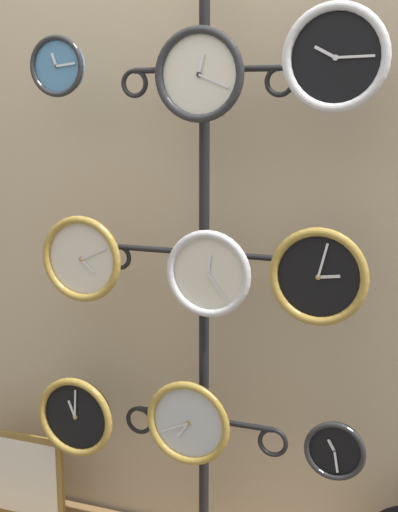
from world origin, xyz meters
TOP-DOWN VIEW (x-y plane):
  - shop_wall at (0.00, 0.57)m, footprint 4.40×0.04m
  - display_stand at (0.00, 0.41)m, footprint 0.73×0.40m
  - clock_top_left at (-0.49, 0.33)m, footprint 0.20×0.04m
  - clock_top_center at (0.02, 0.32)m, footprint 0.29×0.04m
  - clock_top_right at (0.43, 0.32)m, footprint 0.31×0.04m
  - clock_middle_left at (-0.41, 0.31)m, footprint 0.30×0.04m
  - clock_middle_center at (0.05, 0.32)m, footprint 0.29×0.04m
  - clock_middle_right at (0.41, 0.30)m, footprint 0.30×0.04m
  - clock_bottom_left at (-0.47, 0.33)m, footprint 0.30×0.04m
  - clock_bottom_center at (-0.02, 0.31)m, footprint 0.30×0.04m
  - clock_bottom_right at (0.48, 0.32)m, footprint 0.20×0.04m
  - picture_frame at (-0.78, 0.36)m, footprint 0.44×0.02m

SIDE VIEW (x-z plane):
  - picture_frame at x=-0.78m, z-range 0.06..0.41m
  - clock_bottom_left at x=-0.47m, z-range 0.39..0.70m
  - clock_bottom_right at x=0.48m, z-range 0.49..0.69m
  - clock_bottom_center at x=-0.02m, z-range 0.45..0.75m
  - display_stand at x=0.00m, z-range -0.39..1.67m
  - clock_middle_center at x=0.05m, z-range 0.98..1.27m
  - clock_middle_left at x=-0.41m, z-range 0.99..1.29m
  - clock_middle_right at x=0.41m, z-range 1.00..1.30m
  - shop_wall at x=0.00m, z-range 0.00..2.80m
  - clock_top_center at x=0.02m, z-range 1.60..1.89m
  - clock_top_left at x=-0.49m, z-range 1.68..1.88m
  - clock_top_right at x=0.43m, z-range 1.63..1.94m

